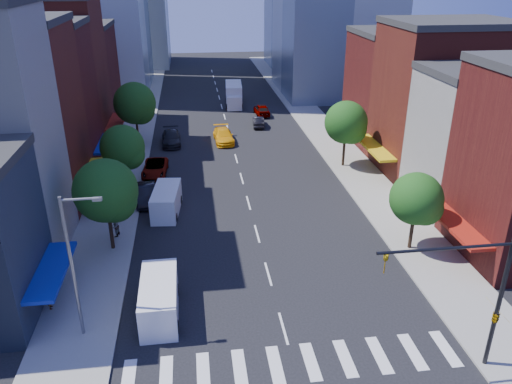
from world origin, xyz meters
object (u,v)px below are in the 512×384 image
at_px(traffic_car_oncoming, 258,121).
at_px(pedestrian_near, 49,298).
at_px(parked_car_front, 150,300).
at_px(taxi, 223,136).
at_px(parked_car_second, 146,194).
at_px(box_truck, 234,95).
at_px(pedestrian_far, 115,226).
at_px(cargo_van_far, 166,202).
at_px(parked_car_third, 155,168).
at_px(parked_car_rear, 171,138).
at_px(cargo_van_near, 159,300).
at_px(traffic_car_far, 262,110).

bearing_deg(traffic_car_oncoming, pedestrian_near, 68.88).
xyz_separation_m(parked_car_front, taxi, (7.16, 33.16, 0.17)).
relative_size(parked_car_second, pedestrian_near, 3.13).
height_order(parked_car_front, parked_car_second, parked_car_second).
distance_m(parked_car_front, traffic_car_oncoming, 41.27).
height_order(box_truck, pedestrian_far, box_truck).
xyz_separation_m(cargo_van_far, box_truck, (9.55, 37.86, 0.44)).
bearing_deg(pedestrian_far, parked_car_third, -175.58).
xyz_separation_m(cargo_van_far, pedestrian_far, (-4.01, -3.98, -0.08)).
bearing_deg(traffic_car_oncoming, parked_car_third, 55.31).
bearing_deg(parked_car_rear, cargo_van_far, -92.37).
height_order(cargo_van_near, traffic_car_far, cargo_van_near).
xyz_separation_m(parked_car_third, cargo_van_far, (1.48, -9.45, 0.38)).
bearing_deg(parked_car_third, parked_car_rear, 84.34).
distance_m(cargo_van_near, pedestrian_far, 11.37).
bearing_deg(parked_car_front, taxi, 73.44).
relative_size(traffic_car_oncoming, box_truck, 0.50).
relative_size(parked_car_second, traffic_car_oncoming, 1.14).
height_order(parked_car_third, box_truck, box_truck).
height_order(parked_car_front, box_truck, box_truck).
bearing_deg(parked_car_third, parked_car_second, -91.39).
bearing_deg(traffic_car_oncoming, taxi, 54.24).
xyz_separation_m(parked_car_front, traffic_car_far, (13.74, 44.98, 0.17)).
distance_m(parked_car_third, box_truck, 30.48).
bearing_deg(traffic_car_far, parked_car_rear, 39.73).
height_order(box_truck, pedestrian_near, box_truck).
bearing_deg(parked_car_second, parked_car_rear, 79.90).
xyz_separation_m(parked_car_rear, traffic_car_far, (13.08, 11.81, 0.01)).
xyz_separation_m(parked_car_front, parked_car_rear, (0.66, 33.17, 0.16)).
relative_size(parked_car_third, box_truck, 0.64).
relative_size(parked_car_front, traffic_car_far, 0.79).
bearing_deg(cargo_van_near, parked_car_front, 127.44).
distance_m(parked_car_rear, pedestrian_far, 23.73).
distance_m(cargo_van_far, box_truck, 39.05).
height_order(cargo_van_near, pedestrian_far, cargo_van_near).
distance_m(parked_car_second, pedestrian_far, 6.96).
bearing_deg(cargo_van_far, parked_car_third, 104.83).
xyz_separation_m(parked_car_front, pedestrian_far, (-3.36, 9.79, 0.41)).
height_order(parked_car_second, cargo_van_near, cargo_van_near).
height_order(parked_car_second, parked_car_rear, parked_car_rear).
distance_m(parked_car_second, traffic_car_oncoming, 26.73).
relative_size(parked_car_rear, traffic_car_oncoming, 1.32).
distance_m(parked_car_front, taxi, 33.92).
distance_m(parked_car_rear, taxi, 6.50).
bearing_deg(pedestrian_far, box_truck, 177.13).
bearing_deg(cargo_van_near, parked_car_third, 93.06).
relative_size(cargo_van_near, taxi, 1.00).
distance_m(parked_car_front, parked_car_second, 16.50).
bearing_deg(parked_car_front, pedestrian_far, 104.57).
distance_m(parked_car_front, cargo_van_near, 1.21).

